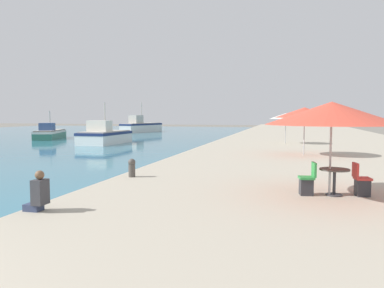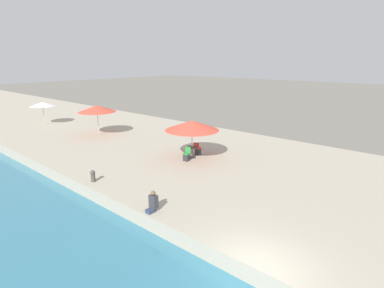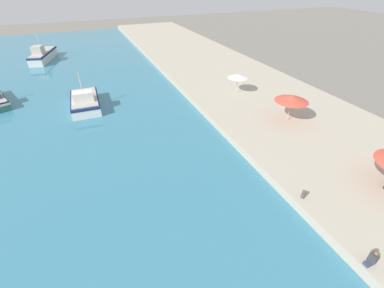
% 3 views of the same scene
% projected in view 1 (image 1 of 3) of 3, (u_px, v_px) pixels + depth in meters
% --- Properties ---
extents(water_basin, '(56.00, 90.00, 0.04)m').
position_uv_depth(water_basin, '(6.00, 138.00, 46.40)').
color(water_basin, teal).
rests_on(water_basin, ground_plane).
extents(quay_promenade, '(16.00, 90.00, 0.73)m').
position_uv_depth(quay_promenade, '(310.00, 140.00, 37.34)').
color(quay_promenade, '#B2A893').
rests_on(quay_promenade, ground_plane).
extents(fishing_boat_near, '(3.12, 6.23, 4.05)m').
position_uv_depth(fishing_boat_near, '(105.00, 136.00, 36.84)').
color(fishing_boat_near, white).
rests_on(fishing_boat_near, water_basin).
extents(fishing_boat_mid, '(4.39, 7.19, 3.31)m').
position_uv_depth(fishing_boat_mid, '(50.00, 133.00, 44.43)').
color(fishing_boat_mid, '#33705B').
rests_on(fishing_boat_mid, water_basin).
extents(fishing_boat_far, '(4.34, 8.86, 4.85)m').
position_uv_depth(fishing_boat_far, '(141.00, 126.00, 60.51)').
color(fishing_boat_far, silver).
rests_on(fishing_boat_far, water_basin).
extents(cafe_umbrella_pink, '(3.54, 3.54, 2.57)m').
position_uv_depth(cafe_umbrella_pink, '(332.00, 113.00, 10.05)').
color(cafe_umbrella_pink, '#B7B7B7').
rests_on(cafe_umbrella_pink, quay_promenade).
extents(cafe_umbrella_white, '(3.19, 3.19, 2.60)m').
position_uv_depth(cafe_umbrella_white, '(305.00, 112.00, 20.23)').
color(cafe_umbrella_white, '#B7B7B7').
rests_on(cafe_umbrella_white, quay_promenade).
extents(cafe_umbrella_striped, '(2.43, 2.43, 2.30)m').
position_uv_depth(cafe_umbrella_striped, '(286.00, 116.00, 28.30)').
color(cafe_umbrella_striped, '#B7B7B7').
rests_on(cafe_umbrella_striped, quay_promenade).
extents(cafe_table, '(0.80, 0.80, 0.74)m').
position_uv_depth(cafe_table, '(334.00, 176.00, 10.23)').
color(cafe_table, '#333338').
rests_on(cafe_table, quay_promenade).
extents(cafe_chair_left, '(0.49, 0.47, 0.91)m').
position_uv_depth(cafe_chair_left, '(361.00, 184.00, 10.18)').
color(cafe_chair_left, '#2D2D33').
rests_on(cafe_chair_left, quay_promenade).
extents(cafe_chair_right, '(0.49, 0.46, 0.91)m').
position_uv_depth(cafe_chair_right, '(307.00, 183.00, 10.32)').
color(cafe_chair_right, '#2D2D33').
rests_on(cafe_chair_right, quay_promenade).
extents(person_at_quay, '(0.52, 0.36, 0.95)m').
position_uv_depth(person_at_quay, '(39.00, 193.00, 8.58)').
color(person_at_quay, '#333D5B').
rests_on(person_at_quay, quay_promenade).
extents(mooring_bollard, '(0.26, 0.26, 0.65)m').
position_uv_depth(mooring_bollard, '(132.00, 167.00, 13.29)').
color(mooring_bollard, '#4C4742').
rests_on(mooring_bollard, quay_promenade).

